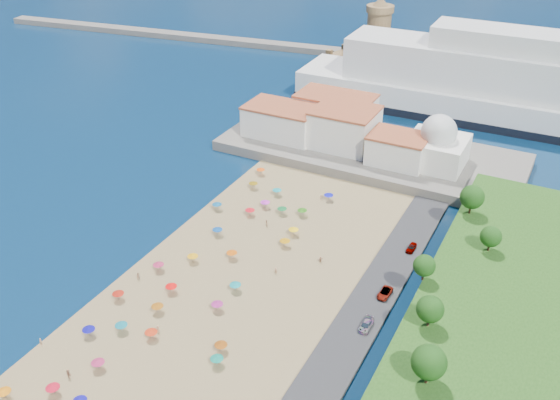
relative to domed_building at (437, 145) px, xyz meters
The scene contains 12 objects.
ground 77.60m from the domed_building, 112.91° to the right, with size 700.00×700.00×0.00m, color #071938.
terrace 21.44m from the domed_building, behind, with size 90.00×36.00×3.00m, color #59544C.
jetty 56.51m from the domed_building, 138.62° to the left, with size 18.00×70.00×2.40m, color #59544C.
breakwater 162.43m from the domed_building, 149.64° to the left, with size 200.00×7.00×2.60m, color #59544C.
waterfront_buildings 33.17m from the domed_building, behind, with size 57.00×29.00×11.00m.
domed_building is the anchor object (origin of this frame).
fortress 79.11m from the domed_building, 122.08° to the left, with size 40.00×40.00×32.40m.
cruise_ship 54.70m from the domed_building, 64.07° to the left, with size 172.47×29.10×37.61m.
beach_parasols 89.08m from the domed_building, 110.57° to the right, with size 32.27×115.27×2.20m.
beachgoers 82.89m from the domed_building, 110.08° to the right, with size 37.06×92.49×1.86m.
parked_cars 67.08m from the domed_building, 84.84° to the right, with size 2.46×60.66×1.41m.
hillside_trees 78.14m from the domed_building, 76.85° to the right, with size 14.38×109.46×7.54m.
Camera 1 is at (63.58, -90.46, 83.80)m, focal length 40.00 mm.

